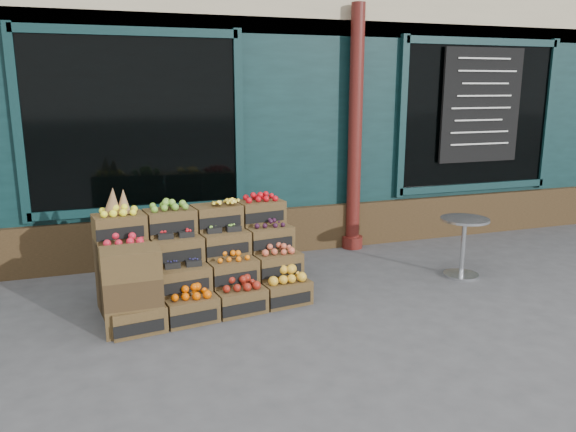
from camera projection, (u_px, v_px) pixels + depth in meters
name	position (u px, v px, depth m)	size (l,w,h in m)	color
ground	(331.00, 314.00, 5.48)	(60.00, 60.00, 0.00)	#3F3F42
shop_facade	(216.00, 73.00, 9.64)	(12.00, 6.24, 4.80)	black
crate_display	(201.00, 267.00, 5.70)	(2.09, 1.22, 1.24)	#4B371D
spare_crates	(133.00, 290.00, 5.05)	(0.52, 0.36, 0.77)	#4B371D
bistro_table	(463.00, 240.00, 6.49)	(0.55, 0.55, 0.70)	silver
shopkeeper	(152.00, 177.00, 7.40)	(0.73, 0.48, 2.01)	#164F22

